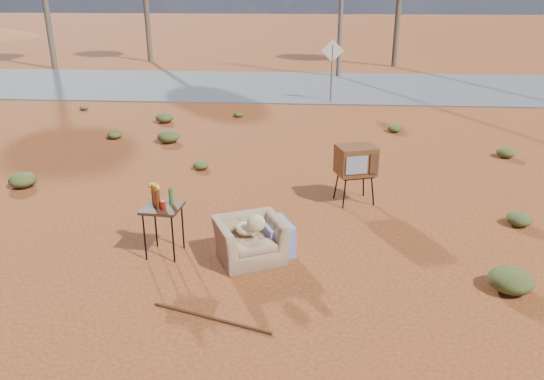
{
  "coord_description": "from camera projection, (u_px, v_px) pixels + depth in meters",
  "views": [
    {
      "loc": [
        0.77,
        -6.99,
        4.0
      ],
      "look_at": [
        0.18,
        1.15,
        0.8
      ],
      "focal_mm": 35.0,
      "sensor_mm": 36.0,
      "label": 1
    }
  ],
  "objects": [
    {
      "name": "side_table",
      "position": [
        160.0,
        204.0,
        8.11
      ],
      "size": [
        0.62,
        0.62,
        1.13
      ],
      "rotation": [
        0.0,
        0.0,
        -0.1
      ],
      "color": "#351F13",
      "rests_on": "ground"
    },
    {
      "name": "rusty_bar",
      "position": [
        211.0,
        318.0,
        6.75
      ],
      "size": [
        1.6,
        0.57,
        0.04
      ],
      "primitive_type": "cylinder",
      "rotation": [
        0.0,
        1.57,
        -0.32
      ],
      "color": "#532D16",
      "rests_on": "ground"
    },
    {
      "name": "tv_unit",
      "position": [
        356.0,
        161.0,
        10.06
      ],
      "size": [
        0.84,
        0.74,
        1.13
      ],
      "rotation": [
        0.0,
        0.0,
        0.31
      ],
      "color": "black",
      "rests_on": "ground"
    },
    {
      "name": "highway",
      "position": [
        292.0,
        86.0,
        21.93
      ],
      "size": [
        140.0,
        7.0,
        0.04
      ],
      "primitive_type": "cube",
      "color": "#565659",
      "rests_on": "ground"
    },
    {
      "name": "scrub_patch",
      "position": [
        239.0,
        164.0,
        12.11
      ],
      "size": [
        17.49,
        8.07,
        0.33
      ],
      "color": "#4B5424",
      "rests_on": "ground"
    },
    {
      "name": "ground",
      "position": [
        255.0,
        267.0,
        8.01
      ],
      "size": [
        140.0,
        140.0,
        0.0
      ],
      "primitive_type": "plane",
      "color": "#934D1D",
      "rests_on": "ground"
    },
    {
      "name": "road_sign",
      "position": [
        332.0,
        60.0,
        18.5
      ],
      "size": [
        0.78,
        0.06,
        2.19
      ],
      "color": "brown",
      "rests_on": "ground"
    },
    {
      "name": "armchair",
      "position": [
        255.0,
        234.0,
        8.13
      ],
      "size": [
        1.3,
        1.16,
        0.87
      ],
      "rotation": [
        0.0,
        0.0,
        0.43
      ],
      "color": "#8F6D4E",
      "rests_on": "ground"
    }
  ]
}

